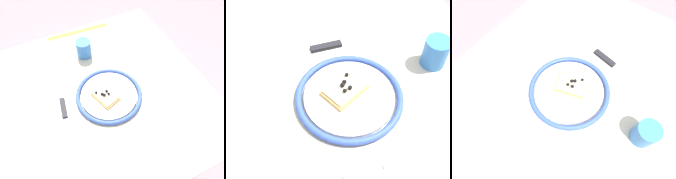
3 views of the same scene
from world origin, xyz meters
TOP-DOWN VIEW (x-y plane):
  - ground_plane at (0.00, 0.00)m, footprint 6.00×6.00m
  - dining_table at (0.00, 0.00)m, footprint 0.93×0.86m
  - plate at (-0.05, 0.02)m, footprint 0.27×0.27m
  - pizza_slice_near at (-0.04, 0.03)m, footprint 0.10×0.12m
  - knife at (0.14, 0.03)m, footprint 0.06×0.24m
  - fork at (-0.25, 0.04)m, footprint 0.05×0.20m
  - cup at (-0.05, -0.23)m, footprint 0.07×0.07m
  - measuring_tape at (-0.08, -0.40)m, footprint 0.31×0.05m

SIDE VIEW (x-z plane):
  - ground_plane at x=0.00m, z-range 0.00..0.00m
  - dining_table at x=0.00m, z-range 0.27..0.99m
  - measuring_tape at x=-0.08m, z-range 0.73..0.73m
  - fork at x=-0.25m, z-range 0.73..0.73m
  - knife at x=0.14m, z-range 0.73..0.74m
  - plate at x=-0.05m, z-range 0.73..0.75m
  - pizza_slice_near at x=-0.04m, z-range 0.73..0.76m
  - cup at x=-0.05m, z-range 0.73..0.81m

